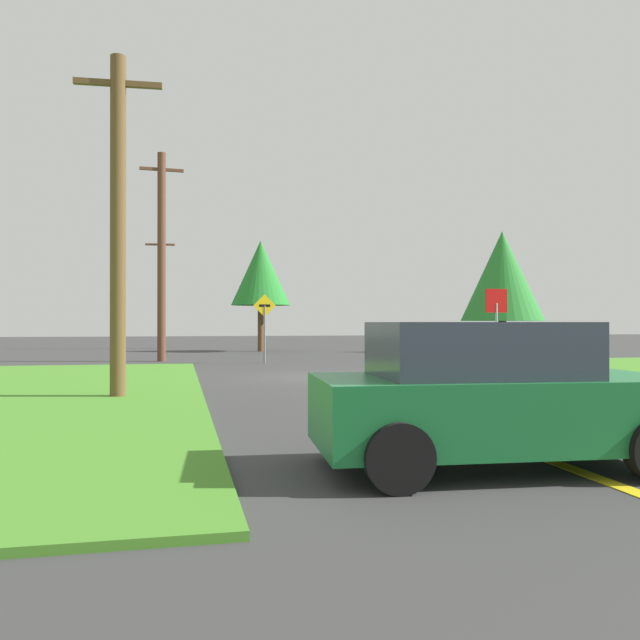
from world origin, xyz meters
TOP-DOWN VIEW (x-y plane):
  - ground_plane at (0.00, 0.00)m, footprint 120.00×120.00m
  - lane_stripe_center at (0.00, -8.00)m, footprint 0.20×14.00m
  - stop_sign at (4.81, -1.52)m, footprint 0.69×0.07m
  - car_on_crossroad at (6.72, 4.11)m, footprint 2.20×4.52m
  - car_behind_on_main_road at (-0.86, -12.19)m, footprint 4.07×2.17m
  - utility_pole_near at (-5.48, -4.64)m, footprint 1.80×0.32m
  - utility_pole_mid at (-4.94, 8.96)m, footprint 1.80×0.35m
  - utility_pole_far at (-5.39, 22.57)m, footprint 1.80×0.30m
  - direction_sign at (-0.91, 6.72)m, footprint 0.90×0.10m
  - oak_tree_left at (13.11, 13.65)m, footprint 4.49×4.49m
  - pine_tree_center at (0.27, 17.43)m, footprint 3.32×3.32m

SIDE VIEW (x-z plane):
  - ground_plane at x=0.00m, z-range 0.00..0.00m
  - lane_stripe_center at x=0.00m, z-range 0.00..0.01m
  - car_behind_on_main_road at x=-0.86m, z-range -0.01..1.61m
  - car_on_crossroad at x=6.72m, z-range 0.00..1.62m
  - direction_sign at x=-0.91m, z-range 0.34..3.08m
  - stop_sign at x=4.81m, z-range 0.51..3.11m
  - utility_pole_far at x=-5.39m, z-range 0.13..7.19m
  - utility_pole_near at x=-5.48m, z-range 0.10..7.32m
  - oak_tree_left at x=13.11m, z-range 0.85..7.50m
  - pine_tree_center at x=0.27m, z-range 1.28..7.54m
  - utility_pole_mid at x=-4.94m, z-range 0.09..8.81m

